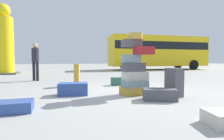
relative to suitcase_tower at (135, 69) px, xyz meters
The scene contains 11 objects.
ground_plane 0.70m from the suitcase_tower, 74.25° to the left, with size 80.00×80.00×0.00m, color #9E9E99.
suitcase_tower is the anchor object (origin of this frame).
suitcase_navy_foreground_far 1.65m from the suitcase_tower, 165.21° to the left, with size 0.73×0.42×0.31m, color #334F99.
suitcase_charcoal_white_trunk 0.97m from the suitcase_tower, 71.54° to the right, with size 0.71×0.38×0.25m, color #4C4C51.
suitcase_tan_foreground_near 2.40m from the suitcase_tower, 121.65° to the left, with size 0.17×0.31×0.76m, color #B28C33.
suitcase_teal_right_side 1.88m from the suitcase_tower, 79.43° to the left, with size 0.80×0.29×0.28m, color #26594C.
suitcase_charcoal_upright_blue 1.01m from the suitcase_tower, 34.82° to the right, with size 0.31×0.34×0.70m, color #4C4C51.
suitcase_navy_behind_tower 2.83m from the suitcase_tower, 162.59° to the right, with size 0.63×0.44×0.19m, color #334F99.
person_bearded_onlooker 5.00m from the suitcase_tower, 124.09° to the left, with size 0.30×0.30×1.62m.
yellow_dummy_statue 10.12m from the suitcase_tower, 120.41° to the left, with size 1.51×1.51×4.44m.
parked_bus 13.44m from the suitcase_tower, 55.92° to the left, with size 9.63×3.17×3.15m.
Camera 1 is at (-1.97, -4.42, 0.88)m, focal length 28.55 mm.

